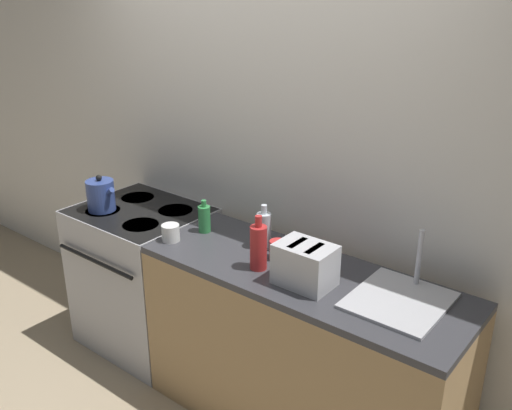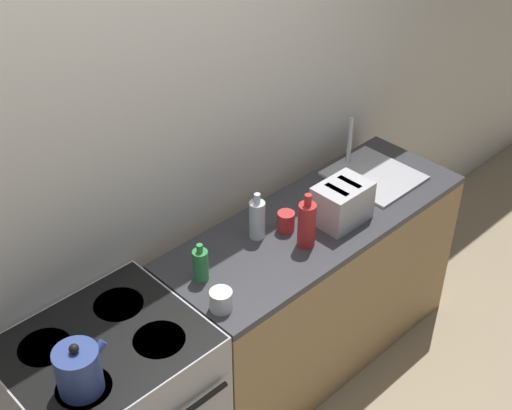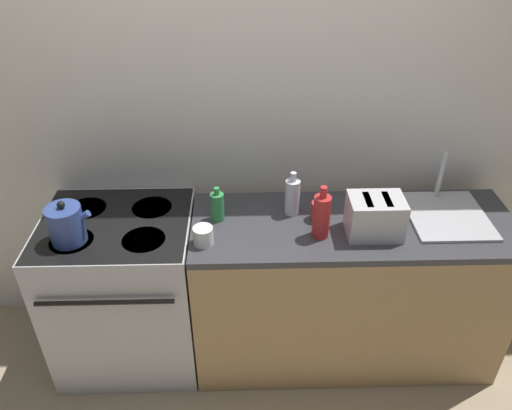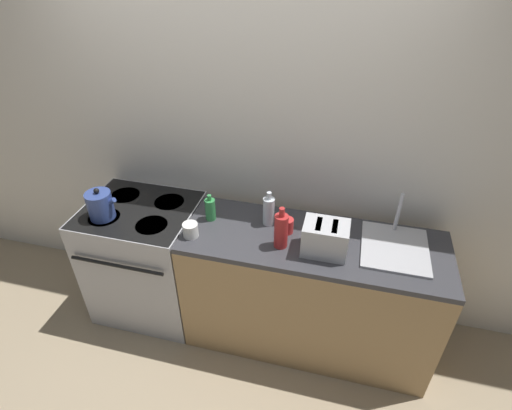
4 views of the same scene
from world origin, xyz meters
name	(u,v)px [view 3 (image 3 of 4)]	position (x,y,z in m)	size (l,w,h in m)	color
ground_plane	(242,390)	(0.00, 0.00, 0.00)	(12.00, 12.00, 0.00)	tan
wall_back	(237,121)	(0.00, 0.71, 1.30)	(8.00, 0.05, 2.60)	silver
stove	(126,289)	(-0.63, 0.33, 0.47)	(0.77, 0.69, 0.92)	#B7B7BC
counter_block	(346,290)	(0.59, 0.30, 0.46)	(1.65, 0.59, 0.92)	tan
kettle	(66,224)	(-0.81, 0.19, 1.02)	(0.21, 0.17, 0.22)	#33478C
toaster	(375,216)	(0.65, 0.21, 1.02)	(0.26, 0.19, 0.20)	#BCBCC1
sink_tray	(447,213)	(1.07, 0.35, 0.94)	(0.39, 0.43, 0.28)	#B7B7BC
bottle_red	(321,216)	(0.39, 0.20, 1.04)	(0.08, 0.08, 0.28)	#B72828
bottle_green	(217,206)	(-0.11, 0.35, 1.00)	(0.07, 0.07, 0.19)	#338C47
bottle_clear	(292,196)	(0.27, 0.40, 1.02)	(0.07, 0.07, 0.24)	silver
cup_red	(319,211)	(0.41, 0.34, 0.97)	(0.08, 0.08, 0.10)	red
cup_white	(203,236)	(-0.17, 0.15, 0.97)	(0.10, 0.10, 0.09)	white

